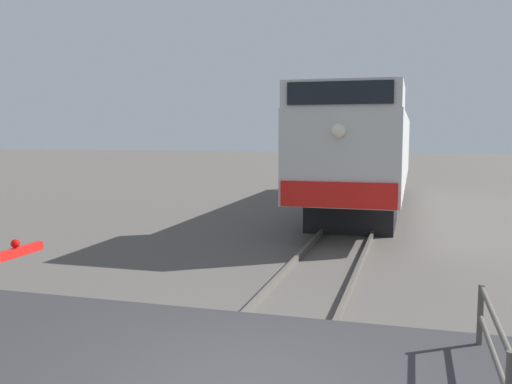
% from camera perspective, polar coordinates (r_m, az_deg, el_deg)
% --- Properties ---
extents(locomotive, '(3.02, 16.85, 4.23)m').
position_cam_1_polar(locomotive, '(21.72, 11.17, 3.96)').
color(locomotive, black).
rests_on(locomotive, ground_plane).
extents(guard_railing, '(0.08, 2.39, 0.95)m').
position_cam_1_polar(guard_railing, '(6.89, 23.05, -13.91)').
color(guard_railing, '#4C4742').
rests_on(guard_railing, ground_plane).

